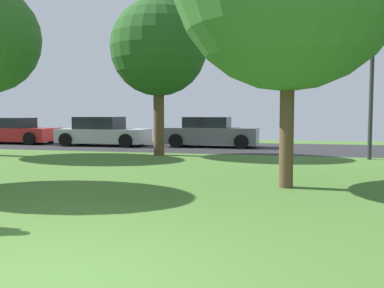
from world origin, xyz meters
name	(u,v)px	position (x,y,z in m)	size (l,w,h in m)	color
road_strip	(244,148)	(0.00, 16.00, 0.00)	(44.00, 6.40, 0.01)	#28282B
oak_tree_right	(158,48)	(-2.73, 11.96, 3.97)	(3.58, 3.58, 5.78)	brown
parked_car_red	(13,132)	(-12.02, 16.03, 0.61)	(4.50, 2.10, 1.33)	#B21E1E
parked_car_silver	(103,133)	(-6.81, 15.70, 0.63)	(4.32, 2.05, 1.39)	#B7B7BC
parked_car_grey	(211,133)	(-1.58, 16.14, 0.64)	(4.24, 1.92, 1.39)	slate
street_lamp_post	(371,93)	(4.71, 12.20, 2.25)	(0.14, 0.14, 4.50)	#2D2D33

